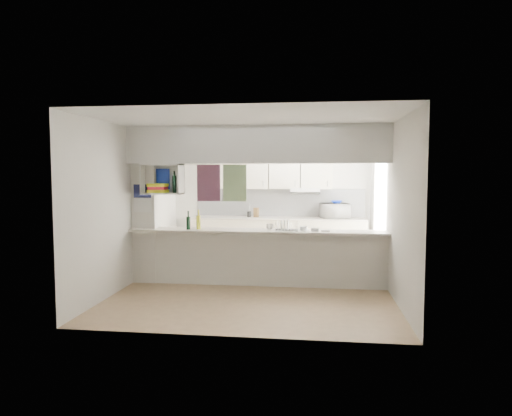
% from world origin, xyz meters
% --- Properties ---
extents(floor, '(4.80, 4.80, 0.00)m').
position_xyz_m(floor, '(0.00, 0.00, 0.00)').
color(floor, '#977758').
rests_on(floor, ground).
extents(ceiling, '(4.80, 4.80, 0.00)m').
position_xyz_m(ceiling, '(0.00, 0.00, 2.60)').
color(ceiling, white).
rests_on(ceiling, wall_back).
extents(wall_back, '(4.20, 0.00, 4.20)m').
position_xyz_m(wall_back, '(0.00, 2.40, 1.30)').
color(wall_back, silver).
rests_on(wall_back, floor).
extents(wall_left, '(0.00, 4.80, 4.80)m').
position_xyz_m(wall_left, '(-2.10, 0.00, 1.30)').
color(wall_left, silver).
rests_on(wall_left, floor).
extents(wall_right, '(0.00, 4.80, 4.80)m').
position_xyz_m(wall_right, '(2.10, 0.00, 1.30)').
color(wall_right, silver).
rests_on(wall_right, floor).
extents(servery_partition, '(4.20, 0.50, 2.60)m').
position_xyz_m(servery_partition, '(-0.17, 0.00, 1.66)').
color(servery_partition, silver).
rests_on(servery_partition, floor).
extents(cubby_shelf, '(0.65, 0.35, 0.50)m').
position_xyz_m(cubby_shelf, '(-1.57, -0.06, 1.71)').
color(cubby_shelf, white).
rests_on(cubby_shelf, bulkhead).
extents(kitchen_run, '(3.60, 0.63, 2.24)m').
position_xyz_m(kitchen_run, '(0.16, 2.14, 0.83)').
color(kitchen_run, beige).
rests_on(kitchen_run, floor).
extents(microwave, '(0.63, 0.50, 0.31)m').
position_xyz_m(microwave, '(1.36, 2.11, 1.07)').
color(microwave, white).
rests_on(microwave, bench_top).
extents(bowl, '(0.23, 0.23, 0.06)m').
position_xyz_m(bowl, '(1.39, 2.08, 1.26)').
color(bowl, '#0D2495').
rests_on(bowl, microwave).
extents(dish_rack, '(0.37, 0.28, 0.19)m').
position_xyz_m(dish_rack, '(0.49, -0.02, 1.00)').
color(dish_rack, silver).
rests_on(dish_rack, breakfast_bar).
extents(cup, '(0.14, 0.14, 0.09)m').
position_xyz_m(cup, '(0.22, -0.05, 0.98)').
color(cup, white).
rests_on(cup, dish_rack).
extents(wine_bottles, '(0.22, 0.15, 0.32)m').
position_xyz_m(wine_bottles, '(-1.04, -0.06, 1.04)').
color(wine_bottles, black).
rests_on(wine_bottles, breakfast_bar).
extents(plastic_tubs, '(0.48, 0.21, 0.06)m').
position_xyz_m(plastic_tubs, '(0.85, -0.00, 0.95)').
color(plastic_tubs, silver).
rests_on(plastic_tubs, breakfast_bar).
extents(utensil_jar, '(0.09, 0.09, 0.12)m').
position_xyz_m(utensil_jar, '(-0.43, 2.15, 0.98)').
color(utensil_jar, black).
rests_on(utensil_jar, bench_top).
extents(knife_block, '(0.12, 0.10, 0.20)m').
position_xyz_m(knife_block, '(-0.28, 2.18, 1.02)').
color(knife_block, '#4F371B').
rests_on(knife_block, bench_top).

